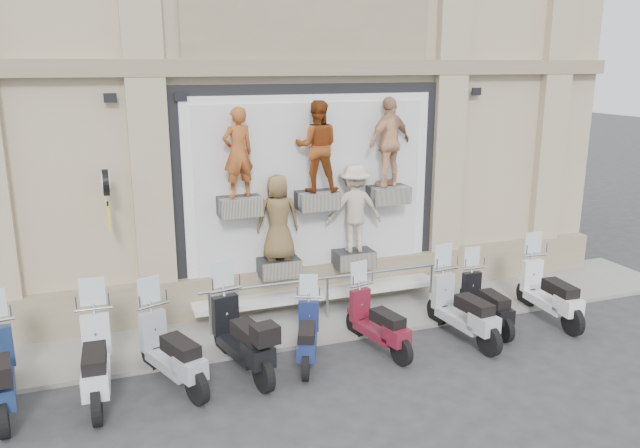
# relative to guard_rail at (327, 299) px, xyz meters

# --- Properties ---
(ground) EXTENTS (90.00, 90.00, 0.00)m
(ground) POSITION_rel_guard_rail_xyz_m (0.00, -2.00, -0.47)
(ground) COLOR #2C2C2E
(ground) RESTS_ON ground
(sidewalk) EXTENTS (16.00, 2.20, 0.08)m
(sidewalk) POSITION_rel_guard_rail_xyz_m (0.00, 0.10, -0.43)
(sidewalk) COLOR gray
(sidewalk) RESTS_ON ground
(building) EXTENTS (14.00, 8.60, 12.00)m
(building) POSITION_rel_guard_rail_xyz_m (0.00, 5.00, 5.54)
(building) COLOR tan
(building) RESTS_ON ground
(shop_vitrine) EXTENTS (5.60, 0.90, 4.30)m
(shop_vitrine) POSITION_rel_guard_rail_xyz_m (0.12, 0.74, 1.97)
(shop_vitrine) COLOR black
(shop_vitrine) RESTS_ON ground
(guard_rail) EXTENTS (5.06, 0.10, 0.93)m
(guard_rail) POSITION_rel_guard_rail_xyz_m (0.00, 0.00, 0.00)
(guard_rail) COLOR #9EA0A5
(guard_rail) RESTS_ON ground
(clock_sign_bracket) EXTENTS (0.10, 0.80, 1.02)m
(clock_sign_bracket) POSITION_rel_guard_rail_xyz_m (-3.90, 0.47, 2.34)
(clock_sign_bracket) COLOR black
(clock_sign_bracket) RESTS_ON ground
(scooter_b) EXTENTS (0.69, 2.11, 1.69)m
(scooter_b) POSITION_rel_guard_rail_xyz_m (-4.29, -1.52, 0.38)
(scooter_b) COLOR silver
(scooter_b) RESTS_ON ground
(scooter_c) EXTENTS (1.27, 2.08, 1.63)m
(scooter_c) POSITION_rel_guard_rail_xyz_m (-3.17, -1.53, 0.35)
(scooter_c) COLOR #90949C
(scooter_c) RESTS_ON ground
(scooter_d) EXTENTS (1.04, 2.20, 1.72)m
(scooter_d) POSITION_rel_guard_rail_xyz_m (-2.04, -1.45, 0.40)
(scooter_d) COLOR black
(scooter_d) RESTS_ON ground
(scooter_e) EXTENTS (1.08, 1.76, 1.38)m
(scooter_e) POSITION_rel_guard_rail_xyz_m (-0.93, -1.50, 0.22)
(scooter_e) COLOR navy
(scooter_e) RESTS_ON ground
(scooter_f) EXTENTS (0.89, 1.90, 1.48)m
(scooter_f) POSITION_rel_guard_rail_xyz_m (0.38, -1.50, 0.28)
(scooter_f) COLOR maroon
(scooter_f) RESTS_ON ground
(scooter_g) EXTENTS (0.80, 2.08, 1.65)m
(scooter_g) POSITION_rel_guard_rail_xyz_m (2.03, -1.62, 0.36)
(scooter_g) COLOR #9FA1A5
(scooter_g) RESTS_ON ground
(scooter_h) EXTENTS (0.59, 1.81, 1.45)m
(scooter_h) POSITION_rel_guard_rail_xyz_m (2.73, -1.33, 0.26)
(scooter_h) COLOR black
(scooter_h) RESTS_ON ground
(scooter_i) EXTENTS (0.72, 2.05, 1.64)m
(scooter_i) POSITION_rel_guard_rail_xyz_m (4.11, -1.45, 0.35)
(scooter_i) COLOR silver
(scooter_i) RESTS_ON ground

